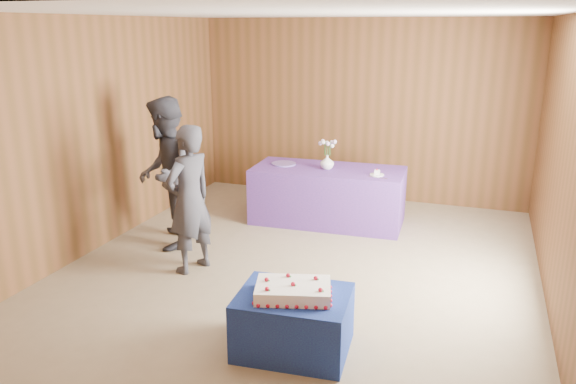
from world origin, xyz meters
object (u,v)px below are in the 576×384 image
at_px(sheet_cake, 293,290).
at_px(guest_left, 189,200).
at_px(cake_table, 294,322).
at_px(serving_table, 328,195).
at_px(vase, 327,162).
at_px(guest_right, 166,174).

xyz_separation_m(sheet_cake, guest_left, (-1.57, 1.18, 0.25)).
xyz_separation_m(cake_table, serving_table, (-0.58, 3.14, 0.12)).
height_order(serving_table, guest_left, guest_left).
bearing_deg(vase, guest_left, -116.15).
height_order(cake_table, guest_left, guest_left).
xyz_separation_m(guest_left, guest_right, (-0.60, 0.54, 0.10)).
height_order(vase, guest_left, guest_left).
bearing_deg(guest_left, vase, 173.11).
xyz_separation_m(vase, guest_right, (-1.57, -1.43, 0.06)).
xyz_separation_m(cake_table, guest_right, (-2.17, 1.68, 0.65)).
relative_size(cake_table, guest_right, 0.50).
distance_m(sheet_cake, guest_right, 2.80).
distance_m(cake_table, sheet_cake, 0.31).
bearing_deg(vase, cake_table, -79.21).
relative_size(cake_table, serving_table, 0.45).
relative_size(vase, guest_right, 0.10).
relative_size(guest_left, guest_right, 0.89).
bearing_deg(serving_table, sheet_cake, -82.11).
bearing_deg(guest_right, cake_table, 28.64).
bearing_deg(serving_table, guest_left, -118.70).
distance_m(vase, guest_left, 2.20).
bearing_deg(serving_table, guest_right, -139.97).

